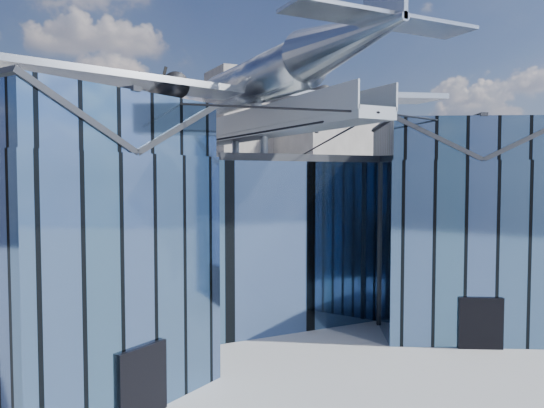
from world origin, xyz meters
name	(u,v)px	position (x,y,z in m)	size (l,w,h in m)	color
ground_plane	(290,347)	(0.00, 0.00, 0.00)	(120.00, 120.00, 0.00)	gray
museum	(244,229)	(0.00, 5.82, 5.54)	(32.88, 24.50, 17.60)	#46668F
bg_towers	(122,167)	(1.45, 50.49, 10.01)	(77.00, 24.50, 26.00)	gray
tree_side_e	(544,232)	(30.43, 8.15, 3.68)	(3.83, 3.83, 5.43)	#382616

